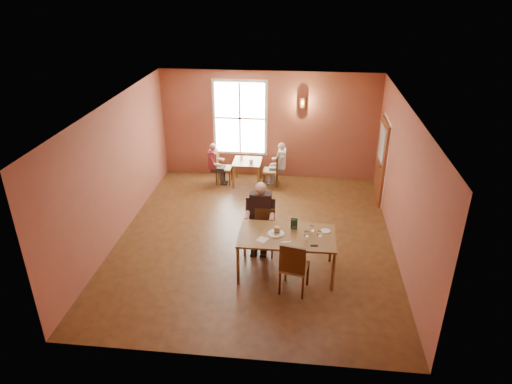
# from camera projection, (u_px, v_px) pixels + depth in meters

# --- Properties ---
(ground) EXTENTS (6.00, 7.00, 0.01)m
(ground) POSITION_uv_depth(u_px,v_px,m) (255.00, 238.00, 10.16)
(ground) COLOR brown
(ground) RESTS_ON ground
(wall_back) EXTENTS (6.00, 0.04, 3.00)m
(wall_back) POSITION_uv_depth(u_px,v_px,m) (269.00, 126.00, 12.63)
(wall_back) COLOR brown
(wall_back) RESTS_ON ground
(wall_front) EXTENTS (6.00, 0.04, 3.00)m
(wall_front) POSITION_uv_depth(u_px,v_px,m) (228.00, 278.00, 6.37)
(wall_front) COLOR brown
(wall_front) RESTS_ON ground
(wall_left) EXTENTS (0.04, 7.00, 3.00)m
(wall_left) POSITION_uv_depth(u_px,v_px,m) (116.00, 171.00, 9.79)
(wall_left) COLOR brown
(wall_left) RESTS_ON ground
(wall_right) EXTENTS (0.04, 7.00, 3.00)m
(wall_right) POSITION_uv_depth(u_px,v_px,m) (402.00, 183.00, 9.21)
(wall_right) COLOR brown
(wall_right) RESTS_ON ground
(ceiling) EXTENTS (6.00, 7.00, 0.04)m
(ceiling) POSITION_uv_depth(u_px,v_px,m) (255.00, 106.00, 8.84)
(ceiling) COLOR white
(ceiling) RESTS_ON wall_back
(window) EXTENTS (1.36, 0.10, 1.96)m
(window) POSITION_uv_depth(u_px,v_px,m) (240.00, 118.00, 12.57)
(window) COLOR white
(window) RESTS_ON wall_back
(door) EXTENTS (0.12, 1.04, 2.10)m
(door) POSITION_uv_depth(u_px,v_px,m) (381.00, 161.00, 11.47)
(door) COLOR maroon
(door) RESTS_ON ground
(wall_sconce) EXTENTS (0.16, 0.16, 0.28)m
(wall_sconce) POSITION_uv_depth(u_px,v_px,m) (302.00, 103.00, 12.14)
(wall_sconce) COLOR brown
(wall_sconce) RESTS_ON wall_back
(main_table) EXTENTS (1.84, 1.03, 0.86)m
(main_table) POSITION_uv_depth(u_px,v_px,m) (286.00, 254.00, 8.83)
(main_table) COLOR brown
(main_table) RESTS_ON ground
(chair_diner_main) EXTENTS (0.42, 0.42, 0.95)m
(chair_diner_main) POSITION_uv_depth(u_px,v_px,m) (264.00, 233.00, 9.44)
(chair_diner_main) COLOR #462D18
(chair_diner_main) RESTS_ON ground
(diner_main) EXTENTS (0.58, 0.58, 1.45)m
(diner_main) POSITION_uv_depth(u_px,v_px,m) (264.00, 223.00, 9.30)
(diner_main) COLOR #3E291A
(diner_main) RESTS_ON ground
(chair_empty) EXTENTS (0.56, 0.56, 1.07)m
(chair_empty) POSITION_uv_depth(u_px,v_px,m) (295.00, 266.00, 8.30)
(chair_empty) COLOR #401C0F
(chair_empty) RESTS_ON ground
(plate_food) EXTENTS (0.32, 0.32, 0.04)m
(plate_food) POSITION_uv_depth(u_px,v_px,m) (276.00, 233.00, 8.66)
(plate_food) COLOR silver
(plate_food) RESTS_ON main_table
(sandwich) EXTENTS (0.11, 0.11, 0.12)m
(sandwich) POSITION_uv_depth(u_px,v_px,m) (277.00, 231.00, 8.67)
(sandwich) COLOR #DBBB75
(sandwich) RESTS_ON main_table
(goblet_a) EXTENTS (0.09, 0.09, 0.20)m
(goblet_a) POSITION_uv_depth(u_px,v_px,m) (312.00, 230.00, 8.62)
(goblet_a) COLOR white
(goblet_a) RESTS_ON main_table
(goblet_b) EXTENTS (0.10, 0.10, 0.19)m
(goblet_b) POSITION_uv_depth(u_px,v_px,m) (319.00, 235.00, 8.45)
(goblet_b) COLOR white
(goblet_b) RESTS_ON main_table
(goblet_c) EXTENTS (0.11, 0.11, 0.20)m
(goblet_c) POSITION_uv_depth(u_px,v_px,m) (306.00, 235.00, 8.43)
(goblet_c) COLOR white
(goblet_c) RESTS_ON main_table
(menu_stand) EXTENTS (0.13, 0.07, 0.22)m
(menu_stand) POSITION_uv_depth(u_px,v_px,m) (294.00, 224.00, 8.80)
(menu_stand) COLOR #25432E
(menu_stand) RESTS_ON main_table
(knife) EXTENTS (0.20, 0.07, 0.00)m
(knife) POSITION_uv_depth(u_px,v_px,m) (286.00, 242.00, 8.42)
(knife) COLOR silver
(knife) RESTS_ON main_table
(napkin) EXTENTS (0.25, 0.25, 0.01)m
(napkin) POSITION_uv_depth(u_px,v_px,m) (262.00, 240.00, 8.48)
(napkin) COLOR white
(napkin) RESTS_ON main_table
(side_plate) EXTENTS (0.25, 0.25, 0.01)m
(side_plate) POSITION_uv_depth(u_px,v_px,m) (326.00, 231.00, 8.76)
(side_plate) COLOR silver
(side_plate) RESTS_ON main_table
(sunglasses) EXTENTS (0.13, 0.05, 0.02)m
(sunglasses) POSITION_uv_depth(u_px,v_px,m) (314.00, 245.00, 8.30)
(sunglasses) COLOR black
(sunglasses) RESTS_ON main_table
(second_table) EXTENTS (0.76, 0.76, 0.67)m
(second_table) POSITION_uv_depth(u_px,v_px,m) (247.00, 172.00, 12.62)
(second_table) COLOR brown
(second_table) RESTS_ON ground
(chair_diner_white) EXTENTS (0.39, 0.39, 0.89)m
(chair_diner_white) POSITION_uv_depth(u_px,v_px,m) (271.00, 170.00, 12.51)
(chair_diner_white) COLOR #592D1D
(chair_diner_white) RESTS_ON ground
(diner_white) EXTENTS (0.47, 0.47, 1.17)m
(diner_white) POSITION_uv_depth(u_px,v_px,m) (272.00, 165.00, 12.45)
(diner_white) COLOR silver
(diner_white) RESTS_ON ground
(chair_diner_maroon) EXTENTS (0.41, 0.41, 0.92)m
(chair_diner_maroon) POSITION_uv_depth(u_px,v_px,m) (224.00, 167.00, 12.63)
(chair_diner_maroon) COLOR #593113
(chair_diner_maroon) RESTS_ON ground
(diner_maroon) EXTENTS (0.45, 0.45, 1.13)m
(diner_maroon) POSITION_uv_depth(u_px,v_px,m) (223.00, 164.00, 12.59)
(diner_maroon) COLOR maroon
(diner_maroon) RESTS_ON ground
(cup_a) EXTENTS (0.14, 0.14, 0.09)m
(cup_a) POSITION_uv_depth(u_px,v_px,m) (251.00, 162.00, 12.32)
(cup_a) COLOR beige
(cup_a) RESTS_ON second_table
(cup_b) EXTENTS (0.11, 0.11, 0.08)m
(cup_b) POSITION_uv_depth(u_px,v_px,m) (242.00, 157.00, 12.61)
(cup_b) COLOR silver
(cup_b) RESTS_ON second_table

